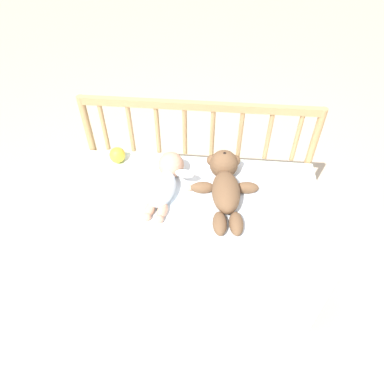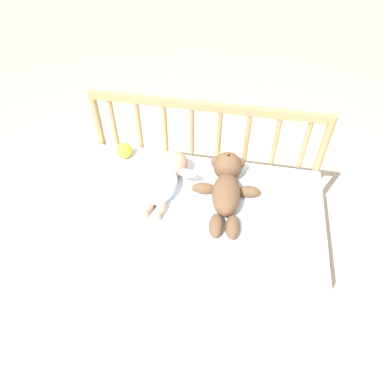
% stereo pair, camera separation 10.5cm
% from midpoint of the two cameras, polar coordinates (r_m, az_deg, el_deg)
% --- Properties ---
extents(ground_plane, '(12.00, 12.00, 0.00)m').
position_cam_midpoint_polar(ground_plane, '(1.92, 1.55, -11.81)').
color(ground_plane, '#C6B293').
extents(crib_mattress, '(1.16, 0.65, 0.49)m').
position_cam_midpoint_polar(crib_mattress, '(1.72, 1.71, -7.39)').
color(crib_mattress, silver).
rests_on(crib_mattress, ground_plane).
extents(crib_rail, '(1.16, 0.04, 0.79)m').
position_cam_midpoint_polar(crib_rail, '(1.75, 3.94, 8.06)').
color(crib_rail, tan).
rests_on(crib_rail, ground_plane).
extents(blanket, '(0.79, 0.55, 0.01)m').
position_cam_midpoint_polar(blanket, '(1.55, 3.11, -1.19)').
color(blanket, white).
rests_on(blanket, crib_mattress).
extents(teddy_bear, '(0.32, 0.47, 0.14)m').
position_cam_midpoint_polar(teddy_bear, '(1.54, 7.72, 0.98)').
color(teddy_bear, brown).
rests_on(teddy_bear, crib_mattress).
extents(baby, '(0.26, 0.38, 0.12)m').
position_cam_midpoint_polar(baby, '(1.57, -2.18, 2.10)').
color(baby, white).
rests_on(baby, crib_mattress).
extents(toy_ball, '(0.08, 0.08, 0.08)m').
position_cam_midpoint_polar(toy_ball, '(1.77, -9.55, 6.76)').
color(toy_ball, yellow).
rests_on(toy_ball, crib_mattress).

